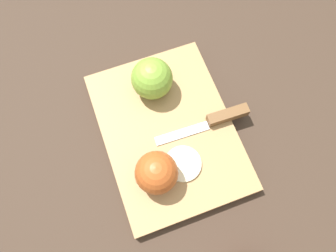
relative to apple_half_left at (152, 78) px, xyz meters
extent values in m
plane|color=#38281E|center=(0.09, 0.01, -0.06)|extent=(4.00, 4.00, 0.00)
cube|color=#A37A4C|center=(0.09, 0.01, -0.05)|extent=(0.35, 0.27, 0.02)
sphere|color=olive|center=(0.00, 0.00, 0.00)|extent=(0.08, 0.08, 0.08)
cylinder|color=beige|center=(-0.01, 0.00, 0.00)|extent=(0.01, 0.07, 0.07)
sphere|color=#AD4C1E|center=(0.17, -0.03, 0.00)|extent=(0.07, 0.07, 0.07)
cylinder|color=beige|center=(0.18, -0.02, 0.00)|extent=(0.06, 0.03, 0.07)
cube|color=silver|center=(0.10, 0.03, -0.04)|extent=(0.03, 0.10, 0.00)
cube|color=brown|center=(0.10, 0.12, -0.03)|extent=(0.03, 0.08, 0.02)
cylinder|color=beige|center=(0.16, 0.02, -0.04)|extent=(0.07, 0.07, 0.01)
camera|label=1|loc=(0.29, -0.04, 0.53)|focal=35.00mm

